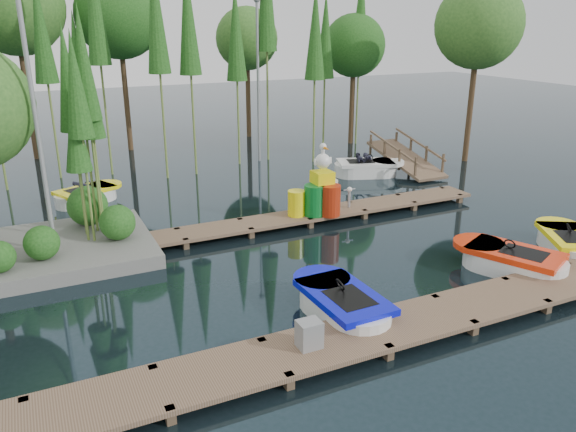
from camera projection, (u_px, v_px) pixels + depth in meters
name	position (u px, v px, depth m)	size (l,w,h in m)	color
ground_plane	(279.00, 262.00, 15.33)	(90.00, 90.00, 0.00)	#1C2C34
near_dock	(371.00, 333.00, 11.41)	(18.00, 1.50, 0.50)	brown
far_dock	(275.00, 221.00, 17.79)	(15.00, 1.20, 0.50)	brown
island	(5.00, 145.00, 14.53)	(6.20, 4.20, 6.75)	slate
tree_screen	(116.00, 24.00, 21.51)	(34.42, 18.53, 10.31)	#48331F
lamp_island	(34.00, 105.00, 13.82)	(0.30, 0.30, 7.25)	gray
lamp_rear	(258.00, 67.00, 24.92)	(0.30, 0.30, 7.25)	gray
ramp	(406.00, 158.00, 24.32)	(1.50, 3.94, 1.49)	brown
boat_blue	(342.00, 306.00, 12.38)	(1.41, 2.98, 0.99)	white
boat_red	(511.00, 262.00, 14.63)	(2.46, 3.25, 1.00)	white
boat_yellow_near	(568.00, 244.00, 15.88)	(2.41, 2.98, 0.92)	white
boat_yellow_far	(87.00, 195.00, 20.23)	(2.80, 2.13, 1.28)	white
boat_white_far	(367.00, 168.00, 23.76)	(3.25, 2.26, 1.40)	white
utility_cabinet	(309.00, 334.00, 10.72)	(0.45, 0.38, 0.55)	gray
yellow_barrel	(296.00, 203.00, 17.93)	(0.55, 0.55, 0.83)	#FFEB0D
drum_cluster	(324.00, 193.00, 18.07)	(1.34, 1.22, 2.30)	#0C6C23
seagull_post	(349.00, 194.00, 18.70)	(0.44, 0.24, 0.71)	gray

